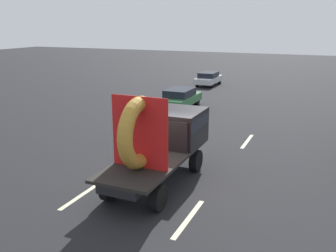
% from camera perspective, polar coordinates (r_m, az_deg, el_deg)
% --- Properties ---
extents(ground_plane, '(120.00, 120.00, 0.00)m').
position_cam_1_polar(ground_plane, '(13.40, -1.80, -8.48)').
color(ground_plane, black).
extents(flatbed_truck, '(2.02, 5.42, 3.33)m').
position_cam_1_polar(flatbed_truck, '(13.21, -0.60, -1.57)').
color(flatbed_truck, black).
rests_on(flatbed_truck, ground_plane).
extents(distant_sedan, '(1.70, 3.96, 1.29)m').
position_cam_1_polar(distant_sedan, '(24.61, 1.86, 4.34)').
color(distant_sedan, black).
rests_on(distant_sedan, ground_plane).
extents(lane_dash_left_near, '(0.16, 2.19, 0.01)m').
position_cam_1_polar(lane_dash_left_near, '(12.70, -13.13, -10.28)').
color(lane_dash_left_near, beige).
rests_on(lane_dash_left_near, ground_plane).
extents(lane_dash_left_far, '(0.16, 2.87, 0.01)m').
position_cam_1_polar(lane_dash_left_far, '(18.97, 0.73, -1.17)').
color(lane_dash_left_far, beige).
rests_on(lane_dash_left_far, ground_plane).
extents(lane_dash_right_near, '(0.16, 2.38, 0.01)m').
position_cam_1_polar(lane_dash_right_near, '(11.07, 3.18, -13.94)').
color(lane_dash_right_near, beige).
rests_on(lane_dash_right_near, ground_plane).
extents(lane_dash_right_far, '(0.16, 2.31, 0.01)m').
position_cam_1_polar(lane_dash_right_far, '(18.15, 12.01, -2.30)').
color(lane_dash_right_far, beige).
rests_on(lane_dash_right_far, ground_plane).
extents(oncoming_car, '(1.57, 3.66, 1.19)m').
position_cam_1_polar(oncoming_car, '(33.99, 6.22, 7.27)').
color(oncoming_car, black).
rests_on(oncoming_car, ground_plane).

